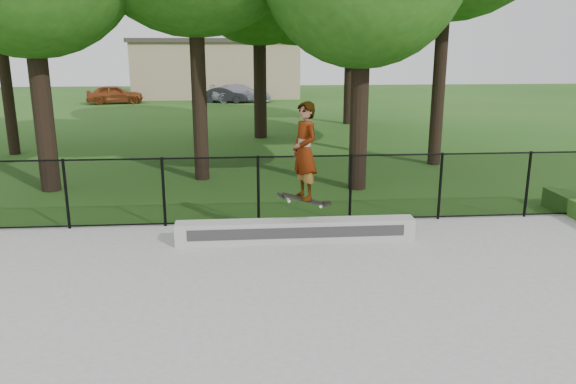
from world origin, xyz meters
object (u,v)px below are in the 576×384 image
at_px(car_b, 226,95).
at_px(skater_airborne, 305,152).
at_px(grind_ledge, 296,231).
at_px(car_c, 241,93).
at_px(car_a, 115,94).

height_order(car_b, skater_airborne, skater_airborne).
height_order(grind_ledge, car_c, car_c).
bearing_deg(car_a, car_c, -100.03).
xyz_separation_m(car_a, skater_airborne, (9.55, -28.74, 1.26)).
bearing_deg(skater_airborne, car_c, 92.15).
height_order(car_a, skater_airborne, skater_airborne).
distance_m(grind_ledge, skater_airborne, 1.64).
height_order(grind_ledge, car_b, car_b).
relative_size(car_c, skater_airborne, 1.90).
bearing_deg(car_b, car_c, -62.16).
xyz_separation_m(grind_ledge, car_a, (-9.42, 28.47, 0.35)).
height_order(grind_ledge, skater_airborne, skater_airborne).
bearing_deg(car_a, grind_ledge, -173.93).
bearing_deg(car_c, car_b, 104.31).
relative_size(car_a, skater_airborne, 1.82).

